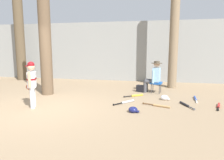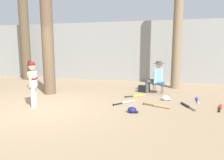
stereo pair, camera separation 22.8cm
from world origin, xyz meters
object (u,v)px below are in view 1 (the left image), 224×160
(young_ballplayer, at_px, (32,82))
(bat_yellow_trainer, at_px, (136,95))
(batting_helmet_navy, at_px, (133,110))
(bat_blue_youth, at_px, (195,99))
(tree_far_left, at_px, (20,40))
(folding_stool, at_px, (156,83))
(tree_near_player, at_px, (45,33))
(bat_black_composite, at_px, (185,105))
(batting_helmet_white, at_px, (165,98))
(bat_red_barrel, at_px, (219,106))
(handbag_beside_stool, at_px, (141,89))
(tree_behind_spectator, at_px, (174,35))
(bat_aluminum_silver, at_px, (126,102))
(bat_wood_tan, at_px, (159,106))
(seated_spectator, at_px, (154,76))

(young_ballplayer, xyz_separation_m, bat_yellow_trainer, (2.74, 1.94, -0.71))
(batting_helmet_navy, bearing_deg, bat_blue_youth, 43.24)
(tree_far_left, relative_size, bat_yellow_trainer, 7.52)
(folding_stool, height_order, bat_yellow_trainer, folding_stool)
(folding_stool, distance_m, tree_far_left, 7.51)
(tree_near_player, xyz_separation_m, bat_black_composite, (4.73, -0.60, -2.18))
(tree_far_left, xyz_separation_m, batting_helmet_white, (7.31, -2.97, -2.03))
(bat_red_barrel, bearing_deg, batting_helmet_navy, -157.25)
(handbag_beside_stool, relative_size, bat_yellow_trainer, 0.53)
(tree_behind_spectator, relative_size, bat_red_barrel, 7.07)
(young_ballplayer, distance_m, bat_red_barrel, 5.35)
(bat_yellow_trainer, relative_size, batting_helmet_white, 2.15)
(bat_aluminum_silver, xyz_separation_m, bat_red_barrel, (2.65, 0.10, 0.00))
(tree_behind_spectator, xyz_separation_m, bat_black_composite, (0.16, -2.83, -2.19))
(bat_black_composite, distance_m, bat_wood_tan, 0.79)
(bat_red_barrel, height_order, batting_helmet_white, batting_helmet_white)
(bat_blue_youth, xyz_separation_m, bat_wood_tan, (-1.18, -1.08, 0.00))
(handbag_beside_stool, bearing_deg, seated_spectator, -6.35)
(tree_far_left, relative_size, bat_wood_tan, 6.11)
(bat_black_composite, height_order, bat_aluminum_silver, same)
(folding_stool, bearing_deg, tree_behind_spectator, 61.26)
(young_ballplayer, height_order, seated_spectator, young_ballplayer)
(bat_wood_tan, bearing_deg, tree_behind_spectator, 79.25)
(tree_behind_spectator, xyz_separation_m, tree_far_left, (-7.71, 0.72, -0.11))
(handbag_beside_stool, distance_m, tree_far_left, 7.03)
(bat_yellow_trainer, bearing_deg, seated_spectator, 50.78)
(seated_spectator, bearing_deg, young_ballplayer, -141.29)
(folding_stool, bearing_deg, handbag_beside_stool, 172.70)
(bat_black_composite, bearing_deg, bat_red_barrel, 3.37)
(tree_behind_spectator, distance_m, bat_wood_tan, 3.84)
(folding_stool, bearing_deg, bat_yellow_trainer, -134.23)
(tree_behind_spectator, bearing_deg, tree_near_player, -153.91)
(tree_near_player, height_order, bat_aluminum_silver, tree_near_player)
(handbag_beside_stool, height_order, bat_blue_youth, handbag_beside_stool)
(tree_far_left, bearing_deg, folding_stool, -15.45)
(bat_black_composite, xyz_separation_m, bat_blue_youth, (0.43, 0.82, 0.00))
(tree_behind_spectator, bearing_deg, handbag_beside_stool, -137.06)
(bat_aluminum_silver, distance_m, bat_red_barrel, 2.65)
(bat_blue_youth, distance_m, bat_wood_tan, 1.60)
(seated_spectator, relative_size, tree_far_left, 0.25)
(handbag_beside_stool, bearing_deg, bat_blue_youth, -25.26)
(bat_blue_youth, bearing_deg, batting_helmet_white, -166.64)
(folding_stool, height_order, batting_helmet_white, folding_stool)
(folding_stool, xyz_separation_m, bat_aluminum_silver, (-0.91, -1.66, -0.33))
(tree_near_player, relative_size, batting_helmet_navy, 18.17)
(tree_behind_spectator, height_order, bat_aluminum_silver, tree_behind_spectator)
(seated_spectator, xyz_separation_m, bat_aluminum_silver, (-0.81, -1.68, -0.61))
(bat_wood_tan, bearing_deg, tree_near_player, 167.83)
(tree_behind_spectator, bearing_deg, seated_spectator, -122.53)
(batting_helmet_navy, bearing_deg, bat_red_barrel, 22.75)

